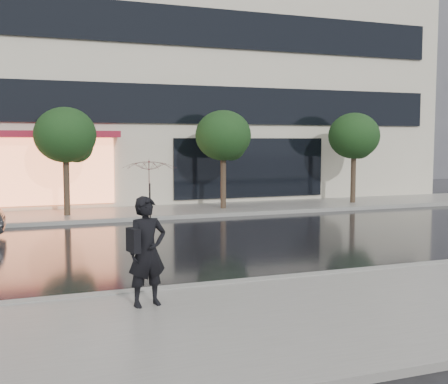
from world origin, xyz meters
name	(u,v)px	position (x,y,z in m)	size (l,w,h in m)	color
ground	(254,273)	(0.00, 0.00, 0.00)	(120.00, 120.00, 0.00)	black
sidewalk_near	(335,314)	(0.00, -3.25, 0.06)	(60.00, 4.50, 0.12)	slate
sidewalk_far	(148,212)	(0.00, 10.25, 0.06)	(60.00, 3.50, 0.12)	slate
curb_near	(274,280)	(0.00, -1.00, 0.07)	(60.00, 0.25, 0.14)	gray
curb_far	(159,218)	(0.00, 8.50, 0.07)	(60.00, 0.25, 0.14)	gray
office_building	(111,15)	(0.00, 17.97, 9.00)	(30.00, 12.76, 18.00)	beige
bg_building_right	(409,77)	(26.00, 28.00, 8.00)	(12.00, 12.00, 16.00)	#4C4C54
tree_mid_west	(67,137)	(-2.94, 10.03, 2.92)	(2.20, 2.20, 3.99)	#33261C
tree_mid_east	(224,137)	(3.06, 10.03, 2.92)	(2.20, 2.20, 3.99)	#33261C
tree_far_east	(355,138)	(9.06, 10.03, 2.92)	(2.20, 2.20, 3.99)	#33261C
pedestrian_with_umbrella	(148,215)	(-2.69, -1.94, 1.60)	(1.01, 1.02, 2.39)	black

